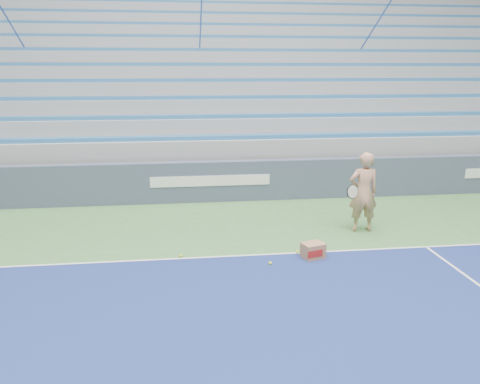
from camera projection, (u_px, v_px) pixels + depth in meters
sponsor_barrier at (210, 181)px, 12.66m from camera, size 30.00×0.32×1.10m
bleachers at (200, 100)px, 17.69m from camera, size 31.00×9.15×7.30m
tennis_player at (363, 192)px, 10.21m from camera, size 0.93×0.84×1.77m
ball_box at (313, 251)px, 8.88m from camera, size 0.47×0.41×0.30m
tennis_ball_0 at (297, 252)px, 9.14m from camera, size 0.07×0.07×0.07m
tennis_ball_1 at (270, 263)px, 8.60m from camera, size 0.07×0.07×0.07m
tennis_ball_2 at (311, 256)px, 8.95m from camera, size 0.07×0.07×0.07m
tennis_ball_3 at (181, 256)px, 8.93m from camera, size 0.07×0.07×0.07m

